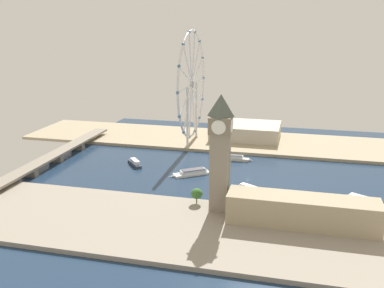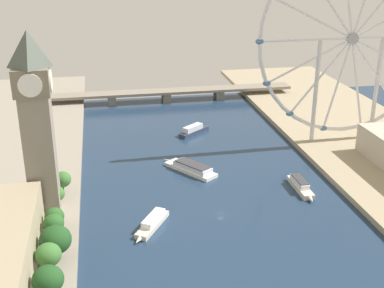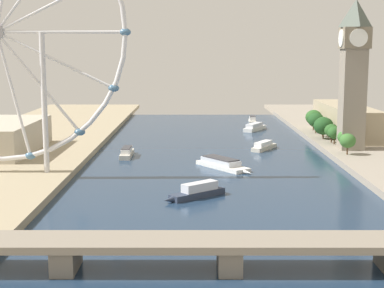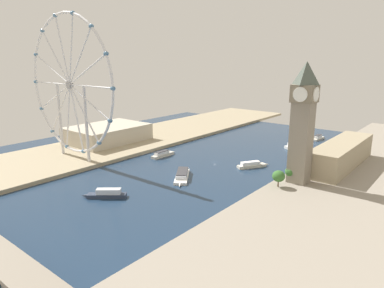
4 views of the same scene
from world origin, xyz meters
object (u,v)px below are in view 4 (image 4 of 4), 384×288
Objects in this scene: ferris_wheel at (70,86)px; tour_boat_1 at (298,145)px; clock_tower at (303,121)px; tour_boat_4 at (107,194)px; tour_boat_0 at (163,154)px; parliament_block at (342,154)px; tour_boat_2 at (182,175)px; riverside_hall at (108,133)px; tour_boat_3 at (318,138)px; tour_boat_5 at (252,165)px.

tour_boat_1 is (-127.81, -160.55, -60.64)m from ferris_wheel.
tour_boat_4 is (84.10, 94.63, -42.23)m from clock_tower.
tour_boat_0 and tour_boat_1 have the same top height.
parliament_block is at bearing -65.11° from tour_boat_0.
ferris_wheel reaches higher than clock_tower.
tour_boat_2 is at bearing -122.28° from tour_boat_0.
ferris_wheel reaches higher than riverside_hall.
tour_boat_0 is at bearing 154.67° from tour_boat_3.
ferris_wheel is (169.01, 61.70, 18.32)m from clock_tower.
tour_boat_0 is (132.18, 60.92, -10.30)m from parliament_block.
tour_boat_0 is 0.94× the size of tour_boat_1.
tour_boat_0 is at bearing -130.79° from ferris_wheel.
ferris_wheel is at bearing 170.21° from tour_boat_1.
tour_boat_3 is at bearing 25.26° from tour_boat_1.
tour_boat_3 is at bearing -61.18° from parliament_block.
tour_boat_1 is at bearing -128.52° from ferris_wheel.
tour_boat_3 reaches higher than tour_boat_2.
tour_boat_4 is (-36.80, 88.68, 0.19)m from tour_boat_0.
tour_boat_3 reaches higher than tour_boat_0.
parliament_block is at bearing -23.68° from tour_boat_5.
riverside_hall reaches higher than tour_boat_2.
tour_boat_4 is (95.38, 149.59, -10.11)m from parliament_block.
parliament_block reaches higher than tour_boat_3.
tour_boat_5 is at bearing -149.16° from tour_boat_4.
tour_boat_3 is at bearing 133.96° from tour_boat_2.
riverside_hall is at bearing -63.58° from ferris_wheel.
tour_boat_4 is at bearing -163.77° from tour_boat_1.
tour_boat_5 is (-151.32, -23.60, -8.78)m from riverside_hall.
tour_boat_4 is at bearing -167.90° from tour_boat_5.
tour_boat_4 is (45.71, 239.86, 0.20)m from tour_boat_3.
tour_boat_4 is at bearing 172.51° from tour_boat_3.
riverside_hall is 2.93× the size of tour_boat_3.
ferris_wheel is 3.53× the size of tour_boat_2.
tour_boat_5 is at bearing -179.50° from tour_boat_3.
ferris_wheel is 213.98m from tour_boat_1.
tour_boat_3 is at bearing -28.48° from tour_boat_0.
clock_tower is 1.08× the size of riverside_hall.
tour_boat_0 reaches higher than tour_boat_5.
tour_boat_3 is (-33.19, -182.51, 0.04)m from tour_boat_2.
clock_tower is 199.04m from riverside_hall.
tour_boat_4 is at bearing 48.37° from clock_tower.
ferris_wheel is at bearing 151.04° from tour_boat_3.
tour_boat_1 reaches higher than tour_boat_5.
ferris_wheel is at bearing -60.80° from tour_boat_4.
ferris_wheel is 109.36m from tour_boat_4.
tour_boat_1 is 46.46m from tour_boat_3.
parliament_block is 3.36× the size of tour_boat_0.
tour_boat_2 is at bearing -163.85° from tour_boat_1.
ferris_wheel is 79.97m from riverside_hall.
clock_tower is at bearing 81.78° from tour_boat_2.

